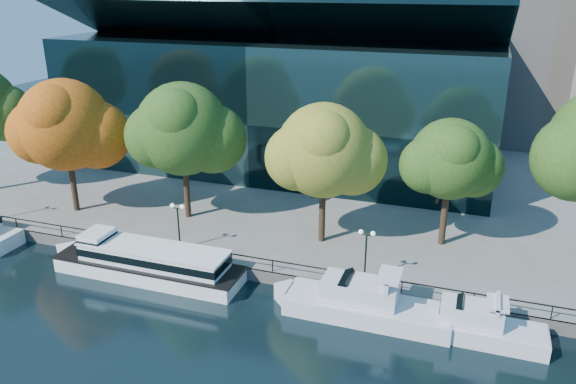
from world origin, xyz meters
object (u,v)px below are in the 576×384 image
at_px(tour_boat, 144,260).
at_px(lamp_2, 366,243).
at_px(cruiser_near, 360,302).
at_px(tree_3, 325,153).
at_px(lamp_1, 178,216).
at_px(cruiser_far, 470,324).
at_px(tree_2, 184,131).
at_px(tree_4, 452,161).
at_px(tree_1, 66,127).

distance_m(tour_boat, lamp_2, 17.70).
relative_size(cruiser_near, tree_3, 1.06).
bearing_deg(lamp_2, lamp_1, 180.00).
distance_m(cruiser_far, tree_2, 29.25).
relative_size(tour_boat, tree_3, 1.41).
bearing_deg(tree_4, tree_2, -175.50).
relative_size(tree_2, tree_4, 1.17).
relative_size(tree_2, lamp_1, 3.20).
bearing_deg(tree_2, lamp_2, -18.80).
height_order(tree_3, lamp_1, tree_3).
bearing_deg(tree_3, tree_1, -177.19).
relative_size(cruiser_near, tree_2, 1.00).
bearing_deg(lamp_2, tree_4, 57.32).
bearing_deg(tree_4, lamp_2, -122.68).
distance_m(tour_boat, tree_4, 26.14).
height_order(tour_boat, tree_2, tree_2).
height_order(tree_2, tree_3, tree_2).
bearing_deg(cruiser_far, tree_3, 144.50).
distance_m(tour_boat, tree_3, 17.02).
height_order(cruiser_far, tree_4, tree_4).
bearing_deg(tree_1, cruiser_far, -11.79).
bearing_deg(tour_boat, cruiser_near, -0.52).
bearing_deg(lamp_2, tour_boat, -168.39).
relative_size(tree_1, lamp_1, 3.21).
bearing_deg(cruiser_near, lamp_1, 167.28).
xyz_separation_m(tour_boat, cruiser_far, (25.04, -0.20, -0.36)).
bearing_deg(cruiser_far, lamp_1, 171.10).
bearing_deg(tree_3, tour_boat, -144.58).
bearing_deg(cruiser_near, cruiser_far, -0.30).
height_order(cruiser_near, lamp_2, lamp_2).
height_order(cruiser_far, lamp_1, lamp_1).
xyz_separation_m(tree_3, lamp_1, (-11.11, -5.30, -5.04)).
relative_size(cruiser_far, tree_1, 0.77).
distance_m(tree_3, lamp_1, 13.30).
height_order(cruiser_far, tree_3, tree_3).
bearing_deg(cruiser_far, tour_boat, 179.55).
distance_m(tour_boat, tree_1, 16.57).
height_order(tour_boat, tree_4, tree_4).
relative_size(tree_1, tree_4, 1.18).
distance_m(cruiser_near, lamp_1, 16.96).
bearing_deg(tour_boat, tree_3, 35.42).
relative_size(tree_3, lamp_2, 3.01).
distance_m(tree_1, tree_3, 24.78).
height_order(tree_2, lamp_2, tree_2).
xyz_separation_m(tree_1, lamp_1, (13.64, -4.08, -5.43)).
xyz_separation_m(cruiser_near, tree_2, (-18.75, 9.91, 8.30)).
distance_m(cruiser_far, tree_3, 17.46).
xyz_separation_m(lamp_1, lamp_2, (15.86, 0.00, 0.00)).
relative_size(lamp_1, lamp_2, 1.00).
bearing_deg(lamp_1, tree_4, 21.00).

